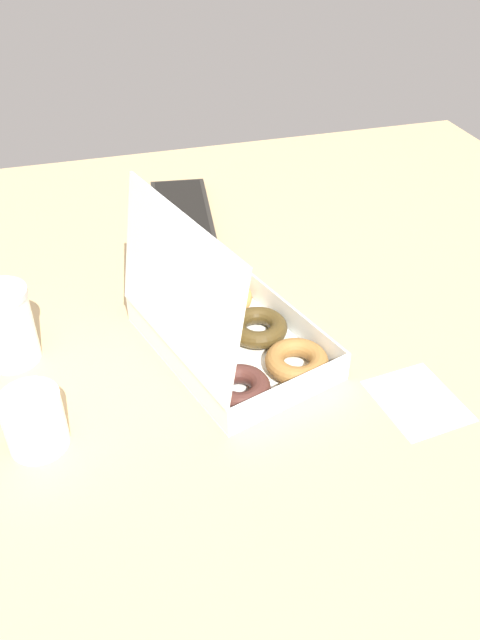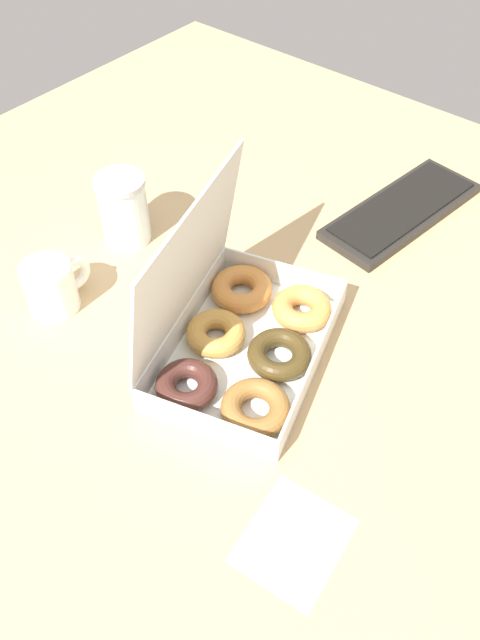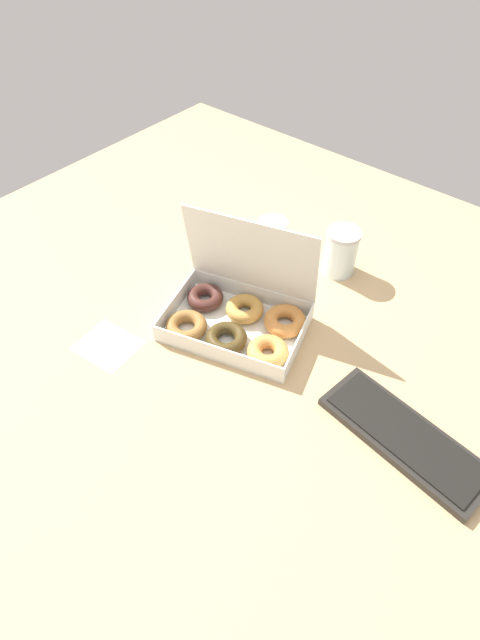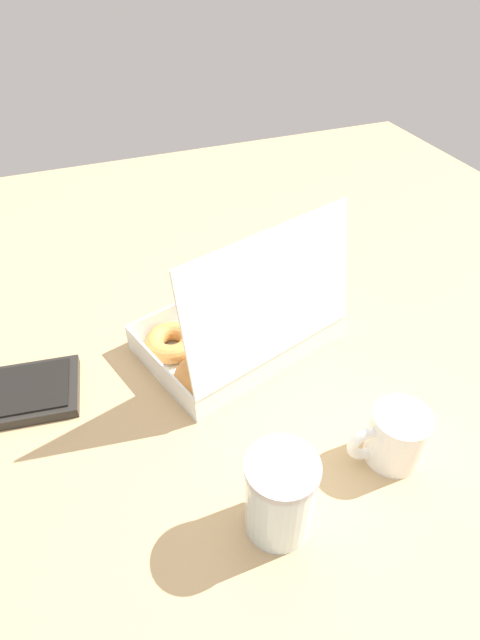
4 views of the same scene
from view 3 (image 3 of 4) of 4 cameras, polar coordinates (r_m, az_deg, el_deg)
The scene contains 6 objects.
ground_plane at distance 122.84cm, azimuth -2.53°, elevation -0.68°, with size 180.00×180.00×2.00cm, color tan.
donut_box at distance 118.64cm, azimuth -0.14°, elevation 0.34°, with size 37.42×30.58×26.73cm.
keyboard at distance 106.78cm, azimuth 18.16°, elevation -12.73°, with size 35.83×17.23×2.20cm.
coffee_mug at distance 141.29cm, azimuth 3.87°, elevation 9.66°, with size 11.69×8.18×8.76cm.
glass_jar at distance 134.63cm, azimuth 11.45°, elevation 7.66°, with size 8.98×8.98×12.88cm.
paper_napkin at distance 121.14cm, azimuth -14.86°, elevation -2.83°, with size 13.53×11.50×0.15cm, color white.
Camera 3 is at (57.66, -60.37, 89.11)cm, focal length 28.00 mm.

